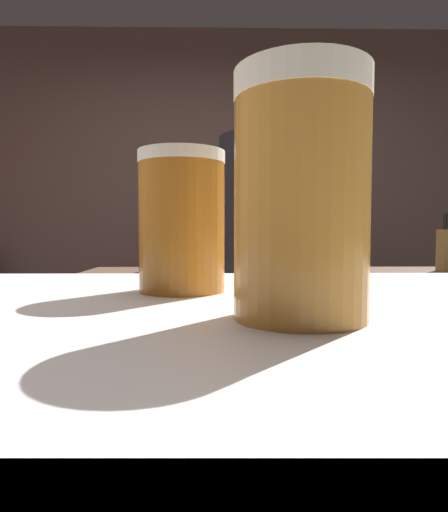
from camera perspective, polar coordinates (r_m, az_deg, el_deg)
name	(u,v)px	position (r m, az deg, el deg)	size (l,w,h in m)	color
wall_back	(225,202)	(3.53, 0.08, 7.03)	(5.20, 0.10, 2.70)	brown
prep_counter	(303,367)	(2.19, 10.30, -14.16)	(2.10, 0.60, 0.93)	brown
back_shelf	(249,310)	(3.30, 3.26, -7.07)	(0.83, 0.36, 1.05)	#3B3435
bartender	(265,271)	(1.61, 5.40, -1.97)	(0.45, 0.53, 1.68)	#26263E
mixing_bowl	(159,267)	(2.04, -8.57, -1.48)	(0.17, 0.17, 0.05)	slate
chefs_knife	(316,272)	(2.06, 11.91, -2.02)	(0.24, 0.03, 0.01)	silver
pint_glass_near	(301,197)	(0.26, 10.04, 7.58)	(0.08, 0.08, 0.14)	#C68632
pint_glass_far	(182,222)	(0.38, -5.54, 4.47)	(0.07, 0.07, 0.12)	#AB6720
bottle_vinegar	(280,229)	(3.36, 7.38, 3.48)	(0.06, 0.06, 0.21)	black
bottle_olive_oil	(225,231)	(3.34, 0.08, 3.27)	(0.06, 0.06, 0.18)	red
bottle_soy	(287,230)	(3.19, 8.20, 3.34)	(0.06, 0.06, 0.19)	#D8C77C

